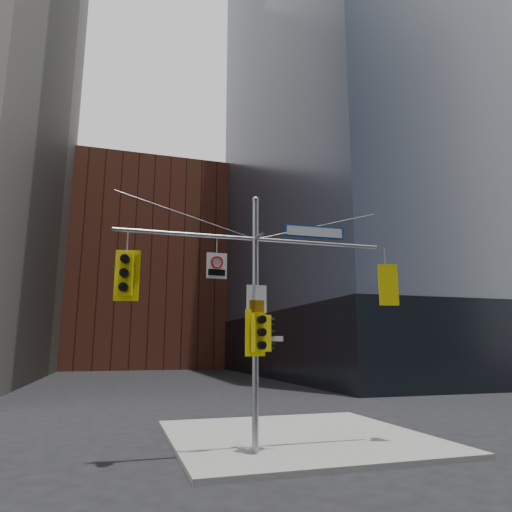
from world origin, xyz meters
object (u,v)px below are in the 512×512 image
traffic_light_east_arm (386,285)px  street_sign_blade (315,232)px  signal_assembly (255,293)px  traffic_light_pole_front (258,332)px  traffic_light_west_arm (126,274)px  regulatory_sign_arm (217,265)px  traffic_light_pole_side (266,333)px

traffic_light_east_arm → street_sign_blade: bearing=13.1°
signal_assembly → street_sign_blade: 2.70m
traffic_light_pole_front → traffic_light_east_arm: bearing=-8.7°
signal_assembly → traffic_light_east_arm: bearing=0.0°
traffic_light_east_arm → traffic_light_west_arm: bearing=13.1°
regulatory_sign_arm → traffic_light_pole_front: bearing=-15.8°
regulatory_sign_arm → street_sign_blade: bearing=-3.2°
traffic_light_east_arm → street_sign_blade: street_sign_blade is taller
signal_assembly → street_sign_blade: size_ratio=4.17×
signal_assembly → street_sign_blade: (1.89, 0.00, 1.93)m
traffic_light_pole_front → street_sign_blade: 3.60m
street_sign_blade → regulatory_sign_arm: bearing=-178.4°
signal_assembly → street_sign_blade: bearing=0.1°
signal_assembly → traffic_light_pole_front: signal_assembly is taller
signal_assembly → traffic_light_pole_side: bearing=2.8°
traffic_light_east_arm → traffic_light_pole_side: size_ratio=1.26×
traffic_light_west_arm → traffic_light_pole_side: (3.90, 0.00, -1.51)m
traffic_light_pole_front → street_sign_blade: street_sign_blade is taller
street_sign_blade → traffic_light_pole_side: bearing=-179.3°
street_sign_blade → traffic_light_west_arm: bearing=-178.9°
traffic_light_west_arm → traffic_light_pole_front: 3.89m
traffic_light_west_arm → street_sign_blade: bearing=11.5°
traffic_light_pole_front → street_sign_blade: size_ratio=0.67×
signal_assembly → traffic_light_west_arm: (-3.58, 0.01, 0.38)m
traffic_light_pole_front → traffic_light_west_arm: bearing=163.3°
traffic_light_east_arm → street_sign_blade: size_ratio=0.67×
signal_assembly → street_sign_blade: signal_assembly is taller
traffic_light_west_arm → regulatory_sign_arm: regulatory_sign_arm is taller
traffic_light_west_arm → traffic_light_east_arm: traffic_light_west_arm is taller
signal_assembly → traffic_light_pole_side: 1.17m
traffic_light_pole_front → regulatory_sign_arm: regulatory_sign_arm is taller
regulatory_sign_arm → traffic_light_pole_side: bearing=-2.2°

